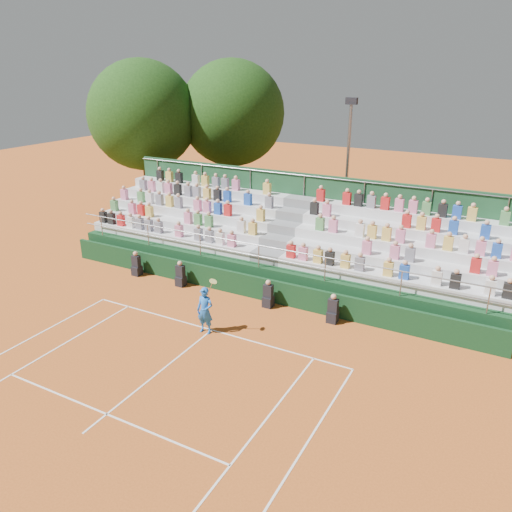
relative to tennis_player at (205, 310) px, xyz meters
The scene contains 8 objects.
ground 0.94m from the tennis_player, 64.11° to the left, with size 90.00×90.00×0.00m, color #BA581F.
courtside_wall 3.46m from the tennis_player, 88.12° to the left, with size 20.00×0.15×1.00m, color black.
line_officials 3.19m from the tennis_player, 109.61° to the left, with size 10.15×0.40×1.19m.
grandstand 6.67m from the tennis_player, 89.07° to the left, with size 20.00×5.20×4.40m.
tennis_player is the anchor object (origin of this frame).
tree_west 17.40m from the tennis_player, 136.51° to the left, with size 6.74×6.74×9.75m.
tree_east 17.68m from the tennis_player, 117.10° to the left, with size 6.70×6.70×9.75m.
floodlight_mast 12.87m from the tennis_player, 85.05° to the left, with size 0.60×0.25×7.76m.
Camera 1 is at (9.27, -13.72, 9.32)m, focal length 35.00 mm.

